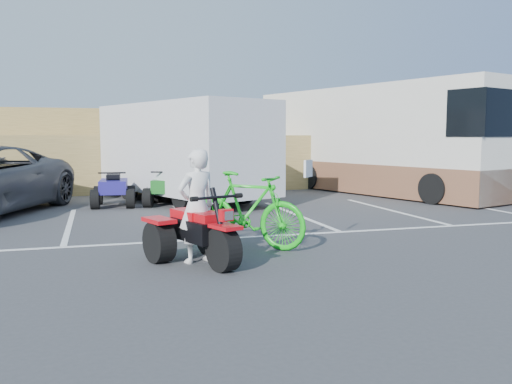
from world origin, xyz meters
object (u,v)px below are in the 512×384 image
object	(u,v)px
quad_atv_green	(168,205)
cargo_trailer	(184,149)
green_dirt_bike	(247,210)
red_trike_atv	(202,264)
rv_motorhome	(374,148)
quad_atv_blue	(114,206)
rider	(197,206)

from	to	relation	value
quad_atv_green	cargo_trailer	bearing A→B (deg)	69.65
cargo_trailer	quad_atv_green	xyz separation A→B (m)	(-0.59, -0.77, -1.59)
green_dirt_bike	cargo_trailer	xyz separation A→B (m)	(0.01, 7.10, 0.91)
red_trike_atv	rv_motorhome	distance (m)	12.14
green_dirt_bike	quad_atv_blue	distance (m)	6.85
green_dirt_bike	rider	bearing A→B (deg)	173.99
cargo_trailer	rv_motorhome	world-z (taller)	rv_motorhome
quad_atv_green	quad_atv_blue	bearing A→B (deg)	-169.03
rider	rv_motorhome	xyz separation A→B (m)	(7.95, 8.94, 0.67)
quad_atv_blue	green_dirt_bike	bearing A→B (deg)	-67.14
cargo_trailer	red_trike_atv	bearing A→B (deg)	-120.18
rider	quad_atv_blue	bearing A→B (deg)	-102.47
red_trike_atv	rider	size ratio (longest dim) A/B	0.97
red_trike_atv	quad_atv_green	bearing A→B (deg)	66.33
rider	quad_atv_green	xyz separation A→B (m)	(0.47, 7.20, -0.89)
rv_motorhome	cargo_trailer	bearing A→B (deg)	170.00
quad_atv_green	rider	bearing A→B (deg)	-76.45
red_trike_atv	cargo_trailer	size ratio (longest dim) A/B	0.25
rider	rv_motorhome	distance (m)	11.98
red_trike_atv	green_dirt_bike	distance (m)	1.58
quad_atv_green	green_dirt_bike	bearing A→B (deg)	-67.38
rider	quad_atv_green	world-z (taller)	rider
rv_motorhome	quad_atv_blue	world-z (taller)	rv_motorhome
red_trike_atv	quad_atv_blue	distance (m)	7.58
cargo_trailer	rv_motorhome	distance (m)	6.95
red_trike_atv	cargo_trailer	world-z (taller)	cargo_trailer
red_trike_atv	rider	bearing A→B (deg)	90.00
green_dirt_bike	quad_atv_blue	bearing A→B (deg)	62.32
rider	rv_motorhome	world-z (taller)	rv_motorhome
cargo_trailer	rider	bearing A→B (deg)	-120.68
rv_motorhome	quad_atv_blue	size ratio (longest dim) A/B	6.63
rider	rv_motorhome	bearing A→B (deg)	-152.05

